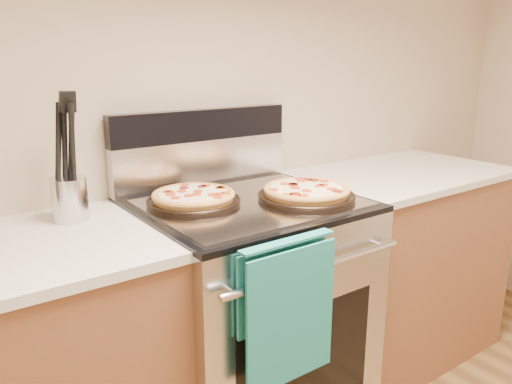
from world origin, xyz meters
TOP-DOWN VIEW (x-y plane):
  - wall_back at (0.00, 2.00)m, footprint 4.00×0.00m
  - range_body at (0.00, 1.65)m, footprint 0.76×0.68m
  - oven_window at (0.00, 1.31)m, footprint 0.56×0.01m
  - cooktop at (0.00, 1.65)m, footprint 0.76×0.68m
  - backsplash_lower at (0.00, 1.96)m, footprint 0.76×0.06m
  - backsplash_upper at (0.00, 1.96)m, footprint 0.76×0.06m
  - oven_handle at (0.00, 1.27)m, footprint 0.70×0.03m
  - dish_towel at (-0.12, 1.27)m, footprint 0.32×0.05m
  - foil_sheet at (0.00, 1.62)m, footprint 0.70×0.55m
  - cabinet_right at (0.88, 1.68)m, footprint 1.00×0.62m
  - countertop_right at (0.88, 1.68)m, footprint 1.02×0.64m
  - pepperoni_pizza_back at (-0.18, 1.72)m, footprint 0.39×0.39m
  - pepperoni_pizza_front at (0.18, 1.54)m, footprint 0.36×0.36m
  - utensil_crock at (-0.56, 1.83)m, footprint 0.13×0.13m

SIDE VIEW (x-z plane):
  - cabinet_right at x=0.88m, z-range 0.00..0.88m
  - range_body at x=0.00m, z-range 0.00..0.90m
  - oven_window at x=0.00m, z-range 0.25..0.65m
  - dish_towel at x=-0.12m, z-range 0.49..0.91m
  - oven_handle at x=0.00m, z-range 0.79..0.81m
  - countertop_right at x=0.88m, z-range 0.88..0.91m
  - cooktop at x=0.00m, z-range 0.90..0.92m
  - foil_sheet at x=0.00m, z-range 0.92..0.93m
  - pepperoni_pizza_back at x=-0.18m, z-range 0.93..0.97m
  - pepperoni_pizza_front at x=0.18m, z-range 0.93..0.97m
  - utensil_crock at x=-0.56m, z-range 0.91..1.05m
  - backsplash_lower at x=0.00m, z-range 0.92..1.10m
  - backsplash_upper at x=0.00m, z-range 1.10..1.22m
  - wall_back at x=0.00m, z-range -0.65..3.35m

